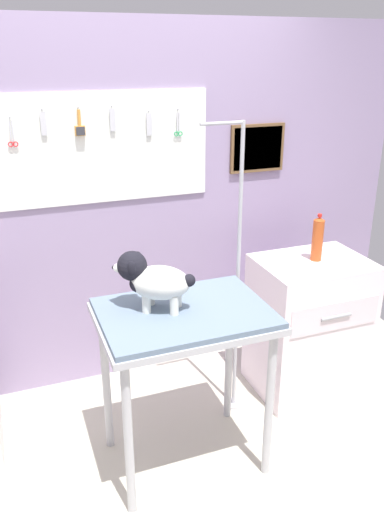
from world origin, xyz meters
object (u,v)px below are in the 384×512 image
(grooming_table, at_px, (185,330))
(dog, at_px, (153,279))
(soda_bottle, at_px, (318,239))
(grooming_arm, at_px, (236,287))
(cabinet_right, at_px, (308,325))

(grooming_table, bearing_deg, dog, 152.13)
(grooming_table, relative_size, soda_bottle, 3.11)
(dog, bearing_deg, soda_bottle, 15.03)
(dog, xyz_separation_m, soda_bottle, (1.14, 0.31, -0.04))
(grooming_table, xyz_separation_m, grooming_arm, (0.44, 0.33, 0.02))
(grooming_arm, xyz_separation_m, soda_bottle, (0.56, 0.05, 0.21))
(soda_bottle, bearing_deg, dog, -164.97)
(grooming_arm, bearing_deg, dog, -156.04)
(grooming_table, xyz_separation_m, cabinet_right, (0.98, 0.36, -0.36))
(dog, bearing_deg, grooming_table, -27.87)
(grooming_arm, distance_m, dog, 0.68)
(grooming_arm, bearing_deg, grooming_table, -143.20)
(soda_bottle, bearing_deg, grooming_table, -159.33)
(dog, bearing_deg, grooming_arm, 23.96)
(dog, relative_size, soda_bottle, 1.32)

